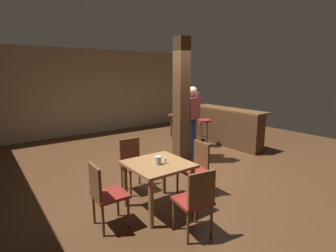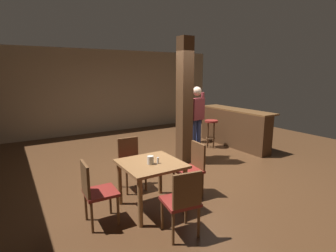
{
  "view_description": "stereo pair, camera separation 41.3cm",
  "coord_description": "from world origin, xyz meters",
  "px_view_note": "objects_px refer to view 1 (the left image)",
  "views": [
    {
      "loc": [
        -3.52,
        -4.12,
        2.05
      ],
      "look_at": [
        -0.57,
        -0.14,
        1.03
      ],
      "focal_mm": 28.0,
      "sensor_mm": 36.0,
      "label": 1
    },
    {
      "loc": [
        -3.18,
        -4.36,
        2.05
      ],
      "look_at": [
        -0.57,
        -0.14,
        1.03
      ],
      "focal_mm": 28.0,
      "sensor_mm": 36.0,
      "label": 2
    }
  ],
  "objects_px": {
    "chair_south": "(196,199)",
    "bar_stool_far": "(174,120)",
    "dining_table": "(158,171)",
    "chair_east": "(196,166)",
    "chair_west": "(104,192)",
    "napkin_cup": "(158,160)",
    "standing_person": "(192,117)",
    "chair_north": "(133,161)",
    "bar_stool_mid": "(189,124)",
    "bar_stool_near": "(204,126)",
    "bar_counter": "(225,126)",
    "salt_shaker": "(165,161)"
  },
  "relations": [
    {
      "from": "chair_south",
      "to": "bar_stool_far",
      "type": "distance_m",
      "value": 5.28
    },
    {
      "from": "dining_table",
      "to": "chair_east",
      "type": "height_order",
      "value": "chair_east"
    },
    {
      "from": "chair_east",
      "to": "chair_west",
      "type": "bearing_deg",
      "value": -178.92
    },
    {
      "from": "dining_table",
      "to": "napkin_cup",
      "type": "xyz_separation_m",
      "value": [
        -0.04,
        -0.05,
        0.19
      ]
    },
    {
      "from": "chair_east",
      "to": "dining_table",
      "type": "bearing_deg",
      "value": -177.55
    },
    {
      "from": "chair_east",
      "to": "standing_person",
      "type": "bearing_deg",
      "value": 50.32
    },
    {
      "from": "napkin_cup",
      "to": "chair_north",
      "type": "bearing_deg",
      "value": 85.19
    },
    {
      "from": "chair_north",
      "to": "bar_stool_mid",
      "type": "height_order",
      "value": "chair_north"
    },
    {
      "from": "napkin_cup",
      "to": "bar_stool_mid",
      "type": "xyz_separation_m",
      "value": [
        3.04,
        2.77,
        -0.25
      ]
    },
    {
      "from": "chair_west",
      "to": "bar_stool_far",
      "type": "bearing_deg",
      "value": 42.17
    },
    {
      "from": "dining_table",
      "to": "standing_person",
      "type": "xyz_separation_m",
      "value": [
        2.06,
        1.56,
        0.4
      ]
    },
    {
      "from": "chair_south",
      "to": "bar_stool_near",
      "type": "distance_m",
      "value": 4.18
    },
    {
      "from": "standing_person",
      "to": "bar_stool_far",
      "type": "xyz_separation_m",
      "value": [
        0.94,
        1.93,
        -0.45
      ]
    },
    {
      "from": "chair_west",
      "to": "bar_counter",
      "type": "bearing_deg",
      "value": 22.5
    },
    {
      "from": "dining_table",
      "to": "standing_person",
      "type": "relative_size",
      "value": 0.51
    },
    {
      "from": "napkin_cup",
      "to": "bar_stool_near",
      "type": "distance_m",
      "value": 3.69
    },
    {
      "from": "dining_table",
      "to": "bar_stool_mid",
      "type": "height_order",
      "value": "dining_table"
    },
    {
      "from": "dining_table",
      "to": "chair_west",
      "type": "xyz_separation_m",
      "value": [
        -0.85,
        0.0,
        -0.09
      ]
    },
    {
      "from": "standing_person",
      "to": "bar_stool_far",
      "type": "height_order",
      "value": "standing_person"
    },
    {
      "from": "bar_stool_far",
      "to": "chair_south",
      "type": "bearing_deg",
      "value": -124.77
    },
    {
      "from": "chair_west",
      "to": "salt_shaker",
      "type": "xyz_separation_m",
      "value": [
        0.92,
        -0.09,
        0.27
      ]
    },
    {
      "from": "bar_stool_mid",
      "to": "bar_stool_near",
      "type": "bearing_deg",
      "value": -92.0
    },
    {
      "from": "bar_counter",
      "to": "standing_person",
      "type": "bearing_deg",
      "value": -169.57
    },
    {
      "from": "chair_north",
      "to": "chair_south",
      "type": "distance_m",
      "value": 1.69
    },
    {
      "from": "dining_table",
      "to": "bar_stool_mid",
      "type": "bearing_deg",
      "value": 42.22
    },
    {
      "from": "standing_person",
      "to": "bar_counter",
      "type": "relative_size",
      "value": 0.74
    },
    {
      "from": "chair_north",
      "to": "standing_person",
      "type": "distance_m",
      "value": 2.2
    },
    {
      "from": "chair_east",
      "to": "bar_stool_mid",
      "type": "xyz_separation_m",
      "value": [
        2.21,
        2.69,
        0.04
      ]
    },
    {
      "from": "dining_table",
      "to": "chair_east",
      "type": "bearing_deg",
      "value": 2.45
    },
    {
      "from": "napkin_cup",
      "to": "chair_west",
      "type": "bearing_deg",
      "value": 176.15
    },
    {
      "from": "napkin_cup",
      "to": "salt_shaker",
      "type": "xyz_separation_m",
      "value": [
        0.1,
        -0.04,
        -0.01
      ]
    },
    {
      "from": "chair_east",
      "to": "bar_stool_near",
      "type": "height_order",
      "value": "chair_east"
    },
    {
      "from": "chair_south",
      "to": "bar_stool_mid",
      "type": "distance_m",
      "value": 4.67
    },
    {
      "from": "dining_table",
      "to": "bar_stool_mid",
      "type": "distance_m",
      "value": 4.05
    },
    {
      "from": "chair_east",
      "to": "bar_stool_near",
      "type": "relative_size",
      "value": 1.17
    },
    {
      "from": "chair_north",
      "to": "bar_counter",
      "type": "height_order",
      "value": "bar_counter"
    },
    {
      "from": "dining_table",
      "to": "bar_counter",
      "type": "xyz_separation_m",
      "value": [
        3.59,
        1.84,
        -0.07
      ]
    },
    {
      "from": "napkin_cup",
      "to": "dining_table",
      "type": "bearing_deg",
      "value": 54.42
    },
    {
      "from": "chair_south",
      "to": "bar_stool_far",
      "type": "relative_size",
      "value": 1.22
    },
    {
      "from": "salt_shaker",
      "to": "napkin_cup",
      "type": "bearing_deg",
      "value": 160.06
    },
    {
      "from": "chair_east",
      "to": "napkin_cup",
      "type": "xyz_separation_m",
      "value": [
        -0.83,
        -0.09,
        0.29
      ]
    },
    {
      "from": "bar_stool_near",
      "to": "bar_counter",
      "type": "bearing_deg",
      "value": -20.63
    },
    {
      "from": "dining_table",
      "to": "salt_shaker",
      "type": "height_order",
      "value": "salt_shaker"
    },
    {
      "from": "bar_stool_far",
      "to": "standing_person",
      "type": "bearing_deg",
      "value": -115.95
    },
    {
      "from": "chair_west",
      "to": "salt_shaker",
      "type": "height_order",
      "value": "chair_west"
    },
    {
      "from": "napkin_cup",
      "to": "salt_shaker",
      "type": "height_order",
      "value": "napkin_cup"
    },
    {
      "from": "chair_west",
      "to": "napkin_cup",
      "type": "relative_size",
      "value": 7.36
    },
    {
      "from": "chair_north",
      "to": "chair_east",
      "type": "relative_size",
      "value": 1.0
    },
    {
      "from": "dining_table",
      "to": "bar_stool_mid",
      "type": "relative_size",
      "value": 1.19
    },
    {
      "from": "bar_stool_near",
      "to": "napkin_cup",
      "type": "bearing_deg",
      "value": -144.77
    }
  ]
}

